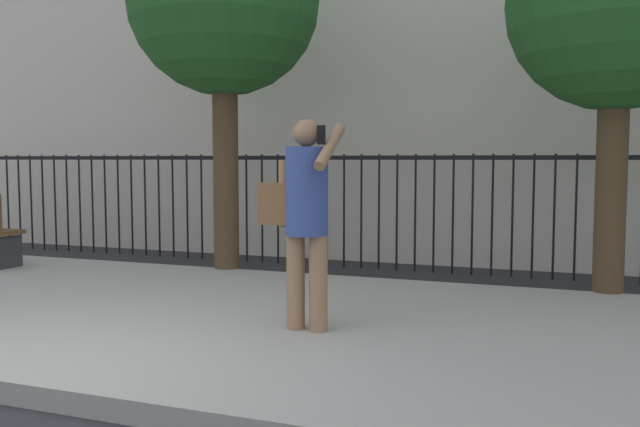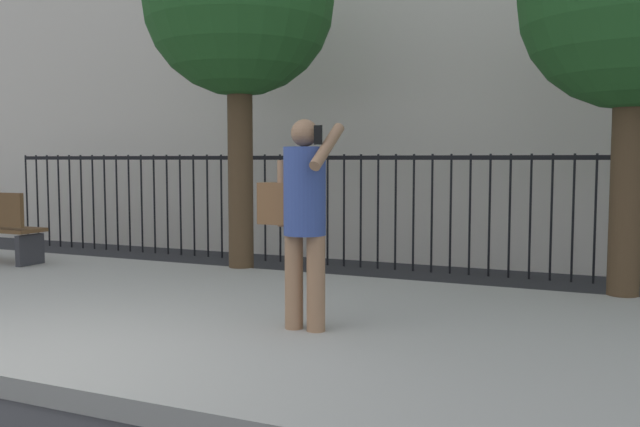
% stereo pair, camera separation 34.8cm
% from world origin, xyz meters
% --- Properties ---
extents(sidewalk, '(28.00, 4.40, 0.15)m').
position_xyz_m(sidewalk, '(0.00, 2.20, 0.07)').
color(sidewalk, '#9E9B93').
rests_on(sidewalk, ground).
extents(iron_fence, '(12.03, 0.04, 1.60)m').
position_xyz_m(iron_fence, '(0.00, 5.90, 1.02)').
color(iron_fence, black).
rests_on(iron_fence, ground).
extents(pedestrian_on_phone, '(0.66, 0.50, 1.70)m').
position_xyz_m(pedestrian_on_phone, '(1.40, 1.86, 1.14)').
color(pedestrian_on_phone, '#936B4C').
rests_on(pedestrian_on_phone, sidewalk).
extents(street_tree_near, '(2.22, 2.22, 4.24)m').
position_xyz_m(street_tree_near, '(3.78, 4.45, 3.09)').
color(street_tree_near, '#4C3823').
rests_on(street_tree_near, ground).
extents(street_tree_mid, '(2.39, 2.39, 4.71)m').
position_xyz_m(street_tree_mid, '(-0.70, 4.43, 3.47)').
color(street_tree_mid, '#4C3823').
rests_on(street_tree_mid, ground).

